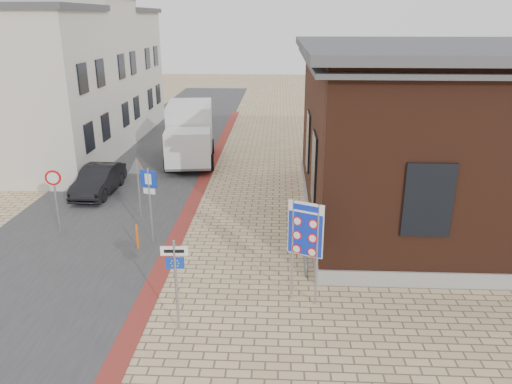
% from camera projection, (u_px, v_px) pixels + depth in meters
% --- Properties ---
extents(ground, '(120.00, 120.00, 0.00)m').
position_uv_depth(ground, '(216.00, 299.00, 14.41)').
color(ground, tan).
rests_on(ground, ground).
extents(road_strip, '(7.00, 60.00, 0.02)m').
position_uv_depth(road_strip, '(153.00, 158.00, 28.79)').
color(road_strip, '#38383A').
rests_on(road_strip, ground).
extents(curb_strip, '(0.60, 40.00, 0.02)m').
position_uv_depth(curb_strip, '(200.00, 187.00, 23.92)').
color(curb_strip, maroon).
rests_on(curb_strip, ground).
extents(brick_building, '(13.00, 13.00, 6.80)m').
position_uv_depth(brick_building, '(465.00, 132.00, 19.45)').
color(brick_building, gray).
rests_on(brick_building, ground).
extents(townhouse_near, '(7.40, 6.40, 8.30)m').
position_uv_depth(townhouse_near, '(24.00, 92.00, 24.83)').
color(townhouse_near, beige).
rests_on(townhouse_near, ground).
extents(townhouse_mid, '(7.40, 6.40, 9.10)m').
position_uv_depth(townhouse_mid, '(71.00, 72.00, 30.35)').
color(townhouse_mid, beige).
rests_on(townhouse_mid, ground).
extents(townhouse_far, '(7.40, 6.40, 8.30)m').
position_uv_depth(townhouse_far, '(105.00, 69.00, 36.14)').
color(townhouse_far, beige).
rests_on(townhouse_far, ground).
extents(bike_rack, '(0.08, 1.80, 0.60)m').
position_uv_depth(bike_rack, '(305.00, 258.00, 16.28)').
color(bike_rack, slate).
rests_on(bike_rack, ground).
extents(sedan, '(1.45, 3.98, 1.30)m').
position_uv_depth(sedan, '(99.00, 180.00, 22.84)').
color(sedan, black).
rests_on(sedan, ground).
extents(box_truck, '(3.14, 6.26, 3.14)m').
position_uv_depth(box_truck, '(190.00, 133.00, 27.69)').
color(box_truck, slate).
rests_on(box_truck, ground).
extents(border_sign, '(0.96, 0.47, 3.03)m').
position_uv_depth(border_sign, '(305.00, 231.00, 13.60)').
color(border_sign, gray).
rests_on(border_sign, ground).
extents(essen_sign, '(0.69, 0.07, 2.54)m').
position_uv_depth(essen_sign, '(175.00, 272.00, 12.47)').
color(essen_sign, gray).
rests_on(essen_sign, ground).
extents(parking_sign, '(0.60, 0.21, 2.80)m').
position_uv_depth(parking_sign, '(149.00, 192.00, 17.43)').
color(parking_sign, gray).
rests_on(parking_sign, ground).
extents(yield_sign, '(0.89, 0.13, 2.50)m').
position_uv_depth(yield_sign, '(138.00, 173.00, 19.60)').
color(yield_sign, gray).
rests_on(yield_sign, ground).
extents(speed_sign, '(0.57, 0.13, 2.45)m').
position_uv_depth(speed_sign, '(55.00, 191.00, 18.39)').
color(speed_sign, gray).
rests_on(speed_sign, ground).
extents(bollard, '(0.09, 0.09, 0.91)m').
position_uv_depth(bollard, '(137.00, 237.00, 17.41)').
color(bollard, orange).
rests_on(bollard, ground).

